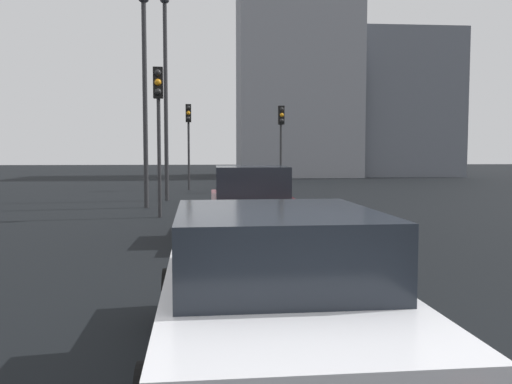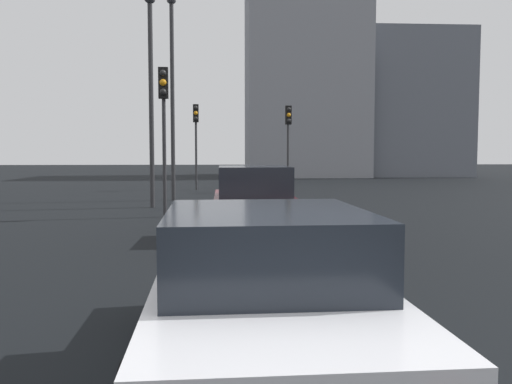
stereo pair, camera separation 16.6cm
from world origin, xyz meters
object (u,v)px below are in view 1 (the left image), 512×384
at_px(car_maroon_lead, 251,204).
at_px(street_lamp_far, 166,83).
at_px(traffic_light_near_right, 189,129).
at_px(traffic_light_far_left, 281,130).
at_px(car_white_second, 273,293).
at_px(traffic_light_near_left, 158,110).
at_px(street_lamp_kerbside, 145,84).

relative_size(car_maroon_lead, street_lamp_far, 0.51).
height_order(traffic_light_near_right, traffic_light_far_left, traffic_light_near_right).
height_order(car_maroon_lead, car_white_second, car_maroon_lead).
distance_m(car_maroon_lead, traffic_light_near_right, 16.05).
xyz_separation_m(car_white_second, traffic_light_near_left, (11.59, 2.07, 2.44)).
height_order(car_white_second, traffic_light_far_left, traffic_light_far_left).
distance_m(traffic_light_far_left, street_lamp_far, 6.94).
xyz_separation_m(car_white_second, street_lamp_far, (17.35, 2.33, 3.94)).
relative_size(car_maroon_lead, car_white_second, 0.90).
xyz_separation_m(street_lamp_kerbside, street_lamp_far, (2.83, -0.48, 0.38)).
height_order(car_maroon_lead, street_lamp_far, street_lamp_far).
distance_m(traffic_light_far_left, street_lamp_kerbside, 9.20).
bearing_deg(car_maroon_lead, traffic_light_far_left, -9.73).
height_order(car_white_second, street_lamp_far, street_lamp_far).
bearing_deg(traffic_light_near_right, car_white_second, 2.23).
bearing_deg(traffic_light_near_right, street_lamp_far, -8.13).
bearing_deg(traffic_light_near_left, car_white_second, 8.55).
bearing_deg(traffic_light_far_left, street_lamp_kerbside, -44.07).
relative_size(traffic_light_near_left, street_lamp_kerbside, 0.61).
xyz_separation_m(car_white_second, traffic_light_near_right, (23.23, 1.69, 2.40)).
bearing_deg(street_lamp_kerbside, traffic_light_near_right, -7.29).
relative_size(street_lamp_kerbside, street_lamp_far, 0.91).
height_order(car_maroon_lead, street_lamp_kerbside, street_lamp_kerbside).
bearing_deg(traffic_light_near_right, street_lamp_kerbside, -9.23).
xyz_separation_m(traffic_light_near_right, street_lamp_kerbside, (-8.70, 1.11, 1.16)).
bearing_deg(traffic_light_near_right, car_maroon_lead, 5.41).
bearing_deg(street_lamp_kerbside, car_white_second, -169.06).
distance_m(traffic_light_near_right, street_lamp_far, 6.10).
bearing_deg(street_lamp_far, traffic_light_near_right, -6.19).
bearing_deg(car_maroon_lead, car_white_second, 177.60).
bearing_deg(car_maroon_lead, street_lamp_kerbside, 24.23).
bearing_deg(street_lamp_far, traffic_light_near_left, -177.45).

